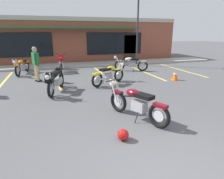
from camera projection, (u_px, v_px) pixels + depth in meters
ground_plane at (103, 103)px, 6.69m from camera, size 80.00×80.00×0.00m
sidewalk_kerb at (73, 65)px, 14.09m from camera, size 22.00×1.80×0.14m
brick_storefront_building at (67, 39)px, 17.47m from camera, size 17.95×6.47×3.44m
painted_stall_lines at (82, 76)px, 10.82m from camera, size 12.85×4.80×0.01m
motorcycle_foreground_classic at (136, 103)px, 5.39m from camera, size 1.18×1.96×0.98m
motorcycle_red_sportbike at (22, 66)px, 11.30m from camera, size 0.84×2.07×0.98m
motorcycle_black_cruiser at (61, 63)px, 12.11m from camera, size 0.66×2.11×0.98m
motorcycle_silver_naked at (55, 80)px, 7.74m from camera, size 0.98×2.04×0.98m
motorcycle_blue_standard at (109, 74)px, 9.07m from camera, size 1.90×1.30×0.98m
motorcycle_green_cafe_racer at (131, 63)px, 12.24m from camera, size 1.97×1.16×0.98m
person_in_black_shirt at (36, 62)px, 9.44m from camera, size 0.38×0.59×1.68m
helmet_on_pavement at (123, 135)px, 4.39m from camera, size 0.26×0.26×0.26m
traffic_cone at (175, 75)px, 9.90m from camera, size 0.34×0.34×0.53m
parking_lot_lamp_post at (139, 17)px, 13.37m from camera, size 0.24×0.76×5.15m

